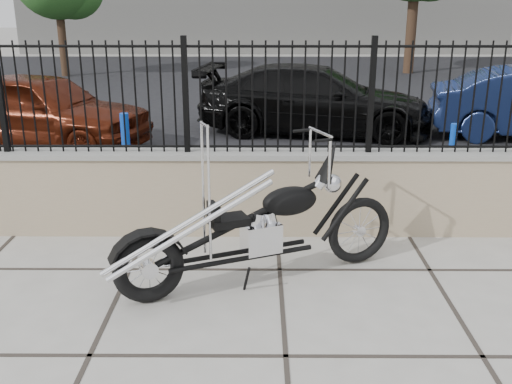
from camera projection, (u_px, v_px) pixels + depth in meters
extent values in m
plane|color=#99968E|center=(286.00, 356.00, 4.56)|extent=(90.00, 90.00, 0.00)
plane|color=black|center=(267.00, 94.00, 16.42)|extent=(30.00, 30.00, 0.00)
cube|color=gray|center=(277.00, 193.00, 6.78)|extent=(14.00, 0.36, 0.96)
cube|color=black|center=(278.00, 98.00, 6.44)|extent=(14.00, 0.08, 1.20)
imported|color=#511A0B|center=(41.00, 110.00, 10.58)|extent=(4.22, 2.69, 1.34)
imported|color=black|center=(315.00, 100.00, 11.64)|extent=(4.78, 2.60, 1.31)
cylinder|color=#0E22D3|center=(126.00, 149.00, 8.56)|extent=(0.16, 0.16, 1.02)
cylinder|color=blue|center=(452.00, 153.00, 8.60)|extent=(0.13, 0.13, 0.87)
cylinder|color=#382619|center=(62.00, 35.00, 19.50)|extent=(0.26, 0.26, 2.63)
cylinder|color=#382619|center=(412.00, 21.00, 20.09)|extent=(0.34, 0.34, 3.44)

